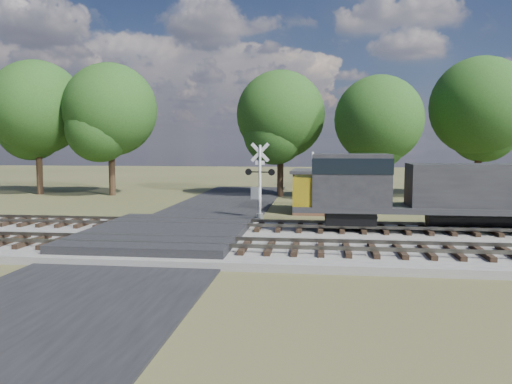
# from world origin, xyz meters

# --- Properties ---
(ground) EXTENTS (160.00, 160.00, 0.00)m
(ground) POSITION_xyz_m (0.00, 0.00, 0.00)
(ground) COLOR #414324
(ground) RESTS_ON ground
(ballast_bed) EXTENTS (140.00, 10.00, 0.30)m
(ballast_bed) POSITION_xyz_m (10.00, 0.50, 0.15)
(ballast_bed) COLOR gray
(ballast_bed) RESTS_ON ground
(road) EXTENTS (7.00, 60.00, 0.08)m
(road) POSITION_xyz_m (0.00, 0.00, 0.04)
(road) COLOR black
(road) RESTS_ON ground
(crossing_panel) EXTENTS (7.00, 9.00, 0.62)m
(crossing_panel) POSITION_xyz_m (0.00, 0.50, 0.32)
(crossing_panel) COLOR #262628
(crossing_panel) RESTS_ON ground
(track_near) EXTENTS (140.00, 2.60, 0.33)m
(track_near) POSITION_xyz_m (3.12, -2.00, 0.41)
(track_near) COLOR black
(track_near) RESTS_ON ballast_bed
(track_far) EXTENTS (140.00, 2.60, 0.33)m
(track_far) POSITION_xyz_m (3.12, 3.00, 0.41)
(track_far) COLOR black
(track_far) RESTS_ON ballast_bed
(crossing_signal_far) EXTENTS (1.82, 0.49, 4.55)m
(crossing_signal_far) POSITION_xyz_m (3.35, 8.00, 1.89)
(crossing_signal_far) COLOR silver
(crossing_signal_far) RESTS_ON ground
(equipment_shed) EXTENTS (4.24, 4.24, 2.79)m
(equipment_shed) POSITION_xyz_m (7.23, 11.44, 1.41)
(equipment_shed) COLOR #4B2E20
(equipment_shed) RESTS_ON ground
(treeline) EXTENTS (81.65, 10.90, 11.85)m
(treeline) POSITION_xyz_m (8.10, 20.46, 7.14)
(treeline) COLOR black
(treeline) RESTS_ON ground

